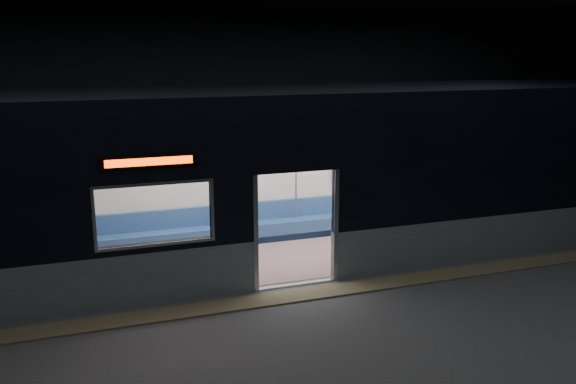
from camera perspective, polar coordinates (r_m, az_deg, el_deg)
station_floor at (r=10.04m, az=2.85°, el=-10.81°), size 24.00×14.00×0.01m
station_envelope at (r=9.17m, az=3.12°, el=10.60°), size 24.00×14.00×5.00m
tactile_strip at (r=10.50m, az=1.70°, el=-9.56°), size 22.80×0.50×0.03m
metro_car at (r=11.77m, az=-1.76°, el=2.28°), size 18.00×3.04×3.35m
passenger at (r=14.66m, az=12.91°, el=-0.02°), size 0.45×0.72×1.38m
handbag at (r=14.49m, az=13.33°, el=-0.68°), size 0.31×0.27×0.14m
transit_map at (r=13.94m, az=6.29°, el=2.48°), size 1.07×0.03×0.69m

